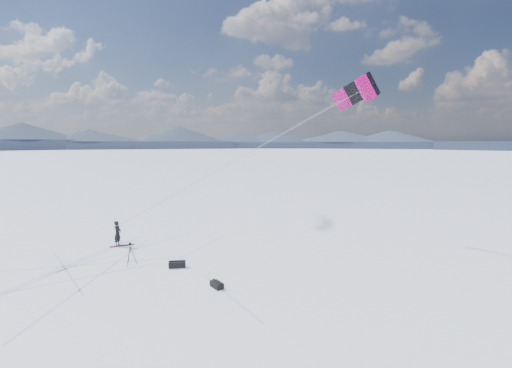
# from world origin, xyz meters

# --- Properties ---
(ground) EXTENTS (1800.00, 1800.00, 0.00)m
(ground) POSITION_xyz_m (0.00, 0.00, 0.00)
(ground) COLOR white
(horizon_hills) EXTENTS (704.47, 706.88, 9.51)m
(horizon_hills) POSITION_xyz_m (-0.00, 0.00, 4.04)
(horizon_hills) COLOR #1D2438
(horizon_hills) RESTS_ON ground
(snow_tracks) EXTENTS (17.62, 14.39, 0.01)m
(snow_tracks) POSITION_xyz_m (-0.56, -0.72, 0.00)
(snow_tracks) COLOR #A3AFD6
(snow_tracks) RESTS_ON ground
(snowkiter) EXTENTS (0.42, 0.63, 1.72)m
(snowkiter) POSITION_xyz_m (-3.06, 3.66, 0.00)
(snowkiter) COLOR black
(snowkiter) RESTS_ON ground
(snowboard) EXTENTS (1.51, 1.03, 0.04)m
(snowboard) POSITION_xyz_m (-2.81, 3.69, 0.02)
(snowboard) COLOR maroon
(snowboard) RESTS_ON ground
(tripod) EXTENTS (0.63, 0.61, 1.31)m
(tripod) POSITION_xyz_m (-0.62, -0.01, 0.84)
(tripod) COLOR black
(tripod) RESTS_ON ground
(gear_bag_a) EXTENTS (1.00, 0.63, 0.41)m
(gear_bag_a) POSITION_xyz_m (2.16, -0.21, 0.18)
(gear_bag_a) COLOR black
(gear_bag_a) RESTS_ON ground
(gear_bag_b) EXTENTS (0.78, 0.84, 0.35)m
(gear_bag_b) POSITION_xyz_m (4.92, -2.91, 0.15)
(gear_bag_b) COLOR black
(gear_bag_b) RESTS_ON ground
(power_kite) EXTENTS (17.40, 6.89, 10.04)m
(power_kite) POSITION_xyz_m (13.00, 4.84, 10.36)
(power_kite) COLOR #B80C66
(power_kite) RESTS_ON ground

